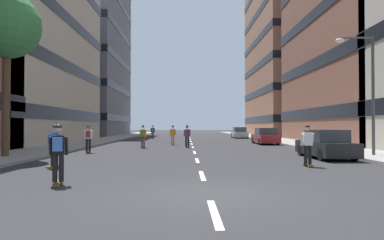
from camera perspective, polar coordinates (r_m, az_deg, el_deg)
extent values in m
plane|color=#28282B|center=(39.18, -0.24, -3.49)|extent=(182.99, 182.99, 0.00)
cube|color=gray|center=(44.01, -13.55, -3.10)|extent=(3.98, 83.87, 0.14)
cube|color=gray|center=(44.27, 12.84, -3.09)|extent=(3.98, 83.87, 0.14)
cube|color=silver|center=(6.88, 3.86, -15.52)|extent=(0.16, 2.20, 0.01)
cube|color=silver|center=(11.78, 1.74, -9.41)|extent=(0.16, 2.20, 0.01)
cube|color=silver|center=(16.73, 0.89, -6.89)|extent=(0.16, 2.20, 0.01)
cube|color=silver|center=(21.71, 0.43, -5.53)|extent=(0.16, 2.20, 0.01)
cube|color=silver|center=(26.70, 0.15, -4.67)|extent=(0.16, 2.20, 0.01)
cube|color=silver|center=(31.69, -0.05, -4.09)|extent=(0.16, 2.20, 0.01)
cube|color=silver|center=(36.68, -0.19, -3.66)|extent=(0.16, 2.20, 0.01)
cube|color=silver|center=(41.68, -0.29, -3.34)|extent=(0.16, 2.20, 0.01)
cube|color=silver|center=(46.67, -0.38, -3.08)|extent=(0.16, 2.20, 0.01)
cube|color=silver|center=(51.67, -0.45, -2.88)|extent=(0.16, 2.20, 0.01)
cube|color=silver|center=(56.66, -0.50, -2.71)|extent=(0.16, 2.20, 0.01)
cube|color=silver|center=(61.66, -0.55, -2.56)|extent=(0.16, 2.20, 0.01)
cube|color=silver|center=(66.66, -0.59, -2.44)|extent=(0.16, 2.20, 0.01)
cube|color=silver|center=(71.66, -0.62, -2.34)|extent=(0.16, 2.20, 0.01)
cube|color=silver|center=(76.66, -0.65, -2.25)|extent=(0.16, 2.20, 0.01)
cube|color=slate|center=(63.84, -19.00, 11.26)|extent=(15.57, 20.82, 30.38)
cube|color=black|center=(62.42, -19.06, 0.29)|extent=(15.69, 20.94, 1.10)
cube|color=black|center=(62.73, -19.04, 4.92)|extent=(15.69, 20.94, 1.10)
cube|color=black|center=(63.45, -19.01, 9.47)|extent=(15.69, 20.94, 1.10)
cube|color=black|center=(64.55, -18.98, 13.90)|extent=(15.69, 20.94, 1.10)
cube|color=black|center=(66.02, -18.96, 18.15)|extent=(15.69, 20.94, 1.10)
cube|color=#9E6B51|center=(64.44, 17.83, 12.15)|extent=(15.57, 22.81, 32.60)
cube|color=black|center=(62.78, 17.89, 0.06)|extent=(15.69, 22.93, 1.10)
cube|color=black|center=(63.03, 17.87, 4.29)|extent=(15.69, 22.93, 1.10)
cube|color=black|center=(63.62, 17.85, 8.47)|extent=(15.69, 22.93, 1.10)
cube|color=black|center=(64.54, 17.83, 12.56)|extent=(15.69, 22.93, 1.10)
cube|color=black|center=(65.78, 17.81, 16.50)|extent=(15.69, 22.93, 1.10)
cube|color=black|center=(19.24, 21.76, -4.48)|extent=(1.80, 4.40, 0.70)
cube|color=#2D3338|center=(19.07, 21.93, -2.49)|extent=(1.60, 2.10, 0.64)
cylinder|color=black|center=(20.32, 18.09, -4.90)|extent=(0.22, 0.64, 0.64)
cylinder|color=black|center=(20.90, 22.25, -4.77)|extent=(0.22, 0.64, 0.64)
cylinder|color=black|center=(17.61, 21.20, -5.50)|extent=(0.22, 0.64, 0.64)
cylinder|color=black|center=(18.27, 25.87, -5.30)|extent=(0.22, 0.64, 0.64)
cube|color=maroon|center=(32.14, 12.34, -3.08)|extent=(1.80, 4.40, 0.70)
cube|color=#2D3338|center=(31.97, 12.39, -1.89)|extent=(1.60, 2.10, 0.64)
cylinder|color=black|center=(33.39, 10.42, -3.37)|extent=(0.22, 0.64, 0.64)
cylinder|color=black|center=(33.74, 13.09, -3.33)|extent=(0.22, 0.64, 0.64)
cylinder|color=black|center=(30.55, 11.51, -3.59)|extent=(0.22, 0.64, 0.64)
cylinder|color=black|center=(30.94, 14.41, -3.55)|extent=(0.22, 0.64, 0.64)
cube|color=#B2B7BF|center=(46.91, 8.06, -2.42)|extent=(1.80, 4.40, 0.70)
cube|color=#2D3338|center=(46.75, 8.09, -1.60)|extent=(1.60, 2.10, 0.64)
cylinder|color=black|center=(48.23, 6.85, -2.63)|extent=(0.22, 0.64, 0.64)
cylinder|color=black|center=(48.47, 8.72, -2.62)|extent=(0.22, 0.64, 0.64)
cylinder|color=black|center=(45.36, 7.35, -2.74)|extent=(0.22, 0.64, 0.64)
cylinder|color=black|center=(45.62, 9.34, -2.72)|extent=(0.22, 0.64, 0.64)
cylinder|color=#4C3823|center=(20.19, -29.15, 2.71)|extent=(0.36, 0.36, 5.69)
sphere|color=#387A3D|center=(20.85, -29.06, 13.96)|extent=(3.52, 3.52, 3.52)
cylinder|color=#3F3F44|center=(20.81, 28.45, 3.72)|extent=(0.16, 0.16, 6.50)
cylinder|color=#3F3F44|center=(20.88, 26.18, 12.45)|extent=(1.80, 0.10, 0.10)
ellipsoid|color=silver|center=(20.46, 23.89, 12.28)|extent=(0.50, 0.30, 0.24)
cube|color=brown|center=(29.89, -3.29, -4.12)|extent=(0.24, 0.91, 0.02)
cylinder|color=#D8BF4C|center=(30.21, -3.29, -4.18)|extent=(0.18, 0.08, 0.07)
cylinder|color=#D8BF4C|center=(29.57, -3.29, -4.25)|extent=(0.18, 0.08, 0.07)
cylinder|color=tan|center=(29.87, -3.46, -3.34)|extent=(0.15, 0.15, 0.80)
cylinder|color=tan|center=(29.87, -3.12, -3.34)|extent=(0.15, 0.15, 0.80)
cube|color=orange|center=(29.85, -3.29, -2.04)|extent=(0.33, 0.21, 0.55)
cylinder|color=orange|center=(29.90, -3.71, -2.09)|extent=(0.10, 0.23, 0.55)
cylinder|color=orange|center=(29.90, -2.87, -2.09)|extent=(0.10, 0.23, 0.55)
sphere|color=beige|center=(29.87, -3.29, -1.17)|extent=(0.22, 0.22, 0.22)
sphere|color=black|center=(29.87, -3.29, -1.07)|extent=(0.21, 0.21, 0.21)
cube|color=brown|center=(26.19, -8.36, -4.56)|extent=(0.31, 0.92, 0.02)
cylinder|color=#D8BF4C|center=(26.51, -8.19, -4.62)|extent=(0.19, 0.09, 0.07)
cylinder|color=#D8BF4C|center=(25.89, -8.54, -4.71)|extent=(0.19, 0.09, 0.07)
cylinder|color=#594C47|center=(26.19, -8.55, -3.66)|extent=(0.16, 0.16, 0.80)
cylinder|color=#594C47|center=(26.15, -8.17, -3.67)|extent=(0.16, 0.16, 0.80)
cube|color=orange|center=(26.15, -8.36, -2.19)|extent=(0.34, 0.24, 0.55)
cylinder|color=orange|center=(26.25, -8.80, -2.24)|extent=(0.12, 0.24, 0.55)
cylinder|color=orange|center=(26.14, -7.86, -2.25)|extent=(0.12, 0.24, 0.55)
sphere|color=beige|center=(26.16, -8.34, -1.19)|extent=(0.22, 0.22, 0.22)
sphere|color=black|center=(26.16, -8.34, -1.08)|extent=(0.21, 0.21, 0.21)
cube|color=#4C8C4C|center=(25.97, -8.45, -2.13)|extent=(0.28, 0.19, 0.40)
cube|color=brown|center=(10.66, -21.84, -9.81)|extent=(0.41, 0.92, 0.02)
cylinder|color=#D8BF4C|center=(10.98, -21.64, -9.80)|extent=(0.19, 0.11, 0.07)
cylinder|color=#D8BF4C|center=(10.35, -22.06, -10.34)|extent=(0.19, 0.11, 0.07)
cylinder|color=black|center=(10.61, -22.31, -7.60)|extent=(0.17, 0.17, 0.80)
cylinder|color=black|center=(10.59, -21.34, -7.62)|extent=(0.17, 0.17, 0.80)
cube|color=black|center=(10.54, -21.80, -3.97)|extent=(0.36, 0.27, 0.55)
cylinder|color=black|center=(10.62, -22.95, -4.08)|extent=(0.14, 0.24, 0.55)
cylinder|color=black|center=(10.57, -20.58, -4.11)|extent=(0.14, 0.24, 0.55)
sphere|color=tan|center=(10.55, -21.77, -1.49)|extent=(0.22, 0.22, 0.22)
sphere|color=black|center=(10.55, -21.77, -1.22)|extent=(0.21, 0.21, 0.21)
cube|color=#3F72BF|center=(10.36, -21.92, -3.85)|extent=(0.29, 0.22, 0.40)
cube|color=brown|center=(44.11, -6.71, -3.10)|extent=(0.23, 0.91, 0.02)
cylinder|color=#D8BF4C|center=(44.43, -6.66, -3.14)|extent=(0.18, 0.08, 0.07)
cylinder|color=#D8BF4C|center=(43.80, -6.76, -3.17)|extent=(0.18, 0.08, 0.07)
cylinder|color=#2D334C|center=(44.11, -6.82, -2.56)|extent=(0.14, 0.14, 0.80)
cylinder|color=#2D334C|center=(44.09, -6.59, -2.56)|extent=(0.14, 0.14, 0.80)
cube|color=black|center=(44.08, -6.71, -1.69)|extent=(0.33, 0.21, 0.55)
cylinder|color=black|center=(44.16, -6.98, -1.72)|extent=(0.10, 0.23, 0.55)
cylinder|color=black|center=(44.11, -6.41, -1.72)|extent=(0.10, 0.23, 0.55)
sphere|color=beige|center=(44.10, -6.70, -1.09)|extent=(0.22, 0.22, 0.22)
sphere|color=black|center=(44.10, -6.70, -1.03)|extent=(0.21, 0.21, 0.21)
cube|color=#4C8C4C|center=(43.91, -6.74, -1.65)|extent=(0.26, 0.17, 0.40)
cube|color=brown|center=(14.92, -22.38, -7.25)|extent=(0.40, 0.92, 0.02)
cylinder|color=#D8BF4C|center=(15.19, -21.69, -7.31)|extent=(0.19, 0.11, 0.07)
cylinder|color=#D8BF4C|center=(14.66, -23.09, -7.54)|extent=(0.19, 0.11, 0.07)
cylinder|color=black|center=(14.93, -22.65, -5.65)|extent=(0.17, 0.17, 0.80)
cylinder|color=black|center=(14.83, -22.08, -5.69)|extent=(0.17, 0.17, 0.80)
cube|color=blue|center=(14.84, -22.35, -3.07)|extent=(0.36, 0.27, 0.55)
cylinder|color=blue|center=(15.01, -22.94, -3.15)|extent=(0.14, 0.24, 0.55)
cylinder|color=blue|center=(14.76, -21.54, -3.19)|extent=(0.14, 0.24, 0.55)
sphere|color=tan|center=(14.85, -22.30, -1.31)|extent=(0.22, 0.22, 0.22)
sphere|color=black|center=(14.85, -22.30, -1.12)|extent=(0.21, 0.21, 0.21)
cube|color=#3F72BF|center=(14.69, -22.75, -2.97)|extent=(0.29, 0.21, 0.40)
cube|color=brown|center=(22.29, -17.26, -5.17)|extent=(0.36, 0.92, 0.02)
cylinder|color=#D8BF4C|center=(22.61, -17.18, -5.23)|extent=(0.19, 0.10, 0.07)
cylinder|color=#D8BF4C|center=(21.97, -17.34, -5.35)|extent=(0.19, 0.10, 0.07)
cylinder|color=black|center=(22.27, -17.48, -4.11)|extent=(0.16, 0.16, 0.80)
cylinder|color=black|center=(22.25, -17.02, -4.11)|extent=(0.16, 0.16, 0.80)
cube|color=white|center=(22.23, -17.24, -2.37)|extent=(0.35, 0.26, 0.55)
cylinder|color=white|center=(22.31, -17.80, -2.44)|extent=(0.13, 0.24, 0.55)
cylinder|color=white|center=(22.26, -16.67, -2.44)|extent=(0.13, 0.24, 0.55)
sphere|color=#997051|center=(22.25, -17.23, -1.20)|extent=(0.22, 0.22, 0.22)
sphere|color=black|center=(22.25, -17.23, -1.07)|extent=(0.21, 0.21, 0.21)
cube|color=#A52626|center=(22.05, -17.29, -2.31)|extent=(0.28, 0.20, 0.40)
cube|color=brown|center=(15.10, 19.10, -7.19)|extent=(0.23, 0.91, 0.02)
cylinder|color=#D8BF4C|center=(15.41, 18.73, -7.24)|extent=(0.18, 0.08, 0.07)
cylinder|color=#D8BF4C|center=(14.80, 19.49, -7.50)|extent=(0.18, 0.08, 0.07)
cylinder|color=black|center=(15.03, 18.77, -5.64)|extent=(0.14, 0.14, 0.80)
cylinder|color=black|center=(15.09, 19.42, -5.62)|extent=(0.14, 0.14, 0.80)
cube|color=white|center=(15.02, 19.08, -3.06)|extent=(0.33, 0.21, 0.55)
cylinder|color=white|center=(15.00, 18.22, -3.18)|extent=(0.10, 0.23, 0.55)
cylinder|color=white|center=(15.14, 19.81, -3.15)|extent=(0.10, 0.23, 0.55)
sphere|color=tan|center=(15.03, 19.05, -1.33)|extent=(0.22, 0.22, 0.22)
sphere|color=black|center=(15.03, 19.04, -1.14)|extent=(0.21, 0.21, 0.21)
cube|color=brown|center=(26.46, -0.82, -4.54)|extent=(0.34, 0.92, 0.02)
cylinder|color=#D8BF4C|center=(26.78, -0.93, -4.60)|extent=(0.19, 0.10, 0.07)
cylinder|color=#D8BF4C|center=(26.15, -0.70, -4.68)|extent=(0.19, 0.10, 0.07)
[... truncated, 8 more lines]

